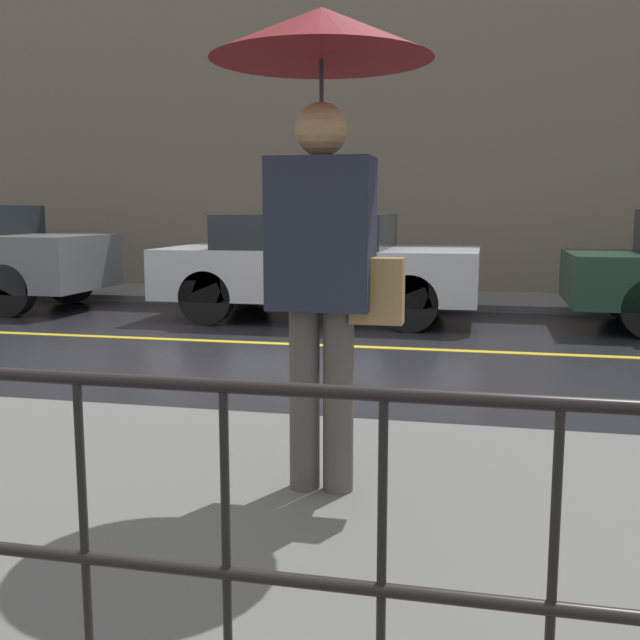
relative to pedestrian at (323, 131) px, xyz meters
The scene contains 7 objects.
ground_plane 4.81m from the pedestrian, 106.85° to the left, with size 80.00×80.00×0.00m, color black.
sidewalk_near 2.18m from the pedestrian, 165.81° to the right, with size 28.00×3.14×0.10m.
sidewalk_far 8.50m from the pedestrian, 98.94° to the left, with size 28.00×1.84×0.10m.
lane_marking 4.80m from the pedestrian, 106.85° to the left, with size 25.20×0.12×0.01m.
building_storefront 9.46m from the pedestrian, 97.92° to the left, with size 28.00×0.30×5.97m.
pedestrian is the anchor object (origin of this frame).
car_silver 6.49m from the pedestrian, 102.85° to the left, with size 4.09×1.93×1.37m.
Camera 1 is at (2.02, -7.63, 1.43)m, focal length 42.00 mm.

